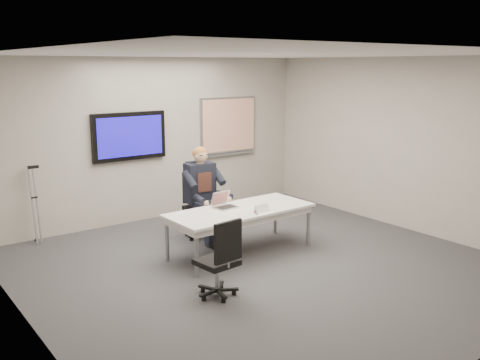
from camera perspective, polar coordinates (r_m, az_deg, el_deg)
floor at (r=7.31m, az=2.45°, el=-9.20°), size 6.00×6.00×0.02m
ceiling at (r=6.81m, az=2.67°, el=13.30°), size 6.00×6.00×0.02m
wall_back at (r=9.42m, az=-9.07°, el=4.30°), size 6.00×0.02×2.80m
wall_left at (r=5.58m, az=-22.11°, el=-1.83°), size 0.02×6.00×2.80m
wall_right at (r=9.10m, az=17.41°, el=3.63°), size 0.02×6.00×2.80m
conference_table at (r=7.64m, az=0.05°, el=-3.66°), size 2.15×0.93×0.66m
tv_display at (r=9.14m, az=-11.71°, el=4.60°), size 1.30×0.09×0.80m
whiteboard at (r=10.18m, az=-1.23°, el=5.77°), size 1.25×0.08×1.10m
office_chair_far at (r=8.48m, az=-4.43°, el=-3.93°), size 0.60×0.60×1.02m
office_chair_near at (r=6.31m, az=-2.23°, el=-9.86°), size 0.50×0.50×0.96m
seated_person at (r=8.19m, az=-3.56°, el=-2.56°), size 0.47×0.80×1.45m
crutch at (r=8.63m, az=-21.07°, el=-2.33°), size 0.20×0.45×1.27m
laptop at (r=7.70m, az=-1.76°, el=-2.52°), size 0.34×0.33×0.23m
name_tent at (r=7.48m, az=2.32°, el=-3.01°), size 0.25×0.09×0.10m
pen at (r=7.38m, az=1.71°, el=-3.56°), size 0.06×0.14×0.01m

